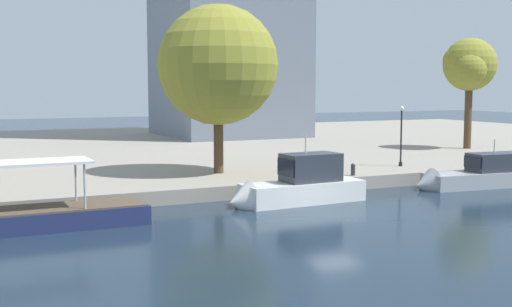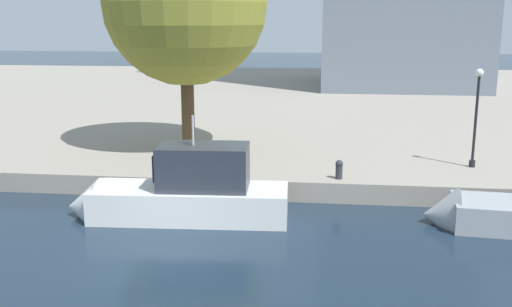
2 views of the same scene
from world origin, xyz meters
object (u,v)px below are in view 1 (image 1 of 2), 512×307
(lamp_post, at_px, (401,133))
(tree_0, at_px, (217,64))
(mooring_bollard_0, at_px, (353,169))
(motor_yacht_1, at_px, (296,190))
(motor_yacht_2, at_px, (484,177))
(mooring_bollard_1, at_px, (510,160))
(tree_2, at_px, (469,66))

(lamp_post, relative_size, tree_0, 0.39)
(mooring_bollard_0, bearing_deg, motor_yacht_1, -151.76)
(motor_yacht_2, xyz_separation_m, lamp_post, (-2.26, 5.80, 2.55))
(lamp_post, height_order, tree_0, tree_0)
(motor_yacht_2, height_order, mooring_bollard_1, motor_yacht_2)
(motor_yacht_1, height_order, lamp_post, lamp_post)
(tree_2, bearing_deg, tree_0, -167.82)
(mooring_bollard_0, relative_size, tree_0, 0.07)
(motor_yacht_2, distance_m, tree_0, 18.97)
(motor_yacht_2, relative_size, tree_0, 0.95)
(lamp_post, bearing_deg, tree_0, 170.17)
(lamp_post, xyz_separation_m, tree_0, (-13.23, 2.29, 4.82))
(lamp_post, bearing_deg, motor_yacht_1, -153.51)
(tree_2, bearing_deg, lamp_post, -149.34)
(motor_yacht_1, height_order, tree_0, tree_0)
(motor_yacht_2, distance_m, tree_2, 19.57)
(mooring_bollard_0, height_order, tree_0, tree_0)
(mooring_bollard_1, height_order, tree_0, tree_0)
(tree_0, bearing_deg, mooring_bollard_1, -13.66)
(lamp_post, relative_size, tree_2, 0.43)
(mooring_bollard_0, distance_m, mooring_bollard_1, 13.58)
(tree_2, bearing_deg, mooring_bollard_1, -118.53)
(motor_yacht_1, xyz_separation_m, motor_yacht_2, (14.01, 0.06, -0.14))
(motor_yacht_1, bearing_deg, tree_2, -154.26)
(motor_yacht_1, xyz_separation_m, lamp_post, (11.75, 5.86, 2.41))
(motor_yacht_2, relative_size, lamp_post, 2.44)
(motor_yacht_1, relative_size, mooring_bollard_1, 12.44)
(motor_yacht_2, bearing_deg, tree_2, -123.94)
(mooring_bollard_1, height_order, lamp_post, lamp_post)
(mooring_bollard_0, xyz_separation_m, tree_0, (-7.39, 4.98, 6.75))
(motor_yacht_1, relative_size, tree_2, 0.82)
(mooring_bollard_0, height_order, lamp_post, lamp_post)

